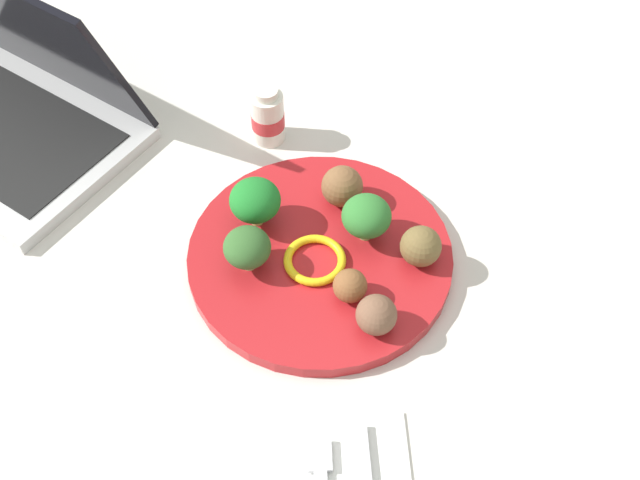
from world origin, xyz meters
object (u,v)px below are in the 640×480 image
object	(u,v)px
meatball_mid_left	(350,286)
pepper_ring_back_left	(315,260)
yogurt_bottle	(268,117)
broccoli_floret_center	(255,201)
meatball_back_left	(421,246)
meatball_front_right	(342,186)
broccoli_floret_far_rim	(247,248)
broccoli_floret_mid_right	(366,216)
laptop	(7,103)
meatball_back_right	(376,315)
plate	(320,256)

from	to	relation	value
meatball_mid_left	pepper_ring_back_left	distance (m)	0.06
yogurt_bottle	broccoli_floret_center	bearing A→B (deg)	173.10
meatball_back_left	meatball_mid_left	bearing A→B (deg)	117.66
meatball_mid_left	broccoli_floret_center	bearing A→B (deg)	40.86
meatball_front_right	broccoli_floret_center	bearing A→B (deg)	103.97
meatball_mid_left	yogurt_bottle	xyz separation A→B (m)	(0.25, 0.07, 0.00)
meatball_mid_left	meatball_back_left	xyz separation A→B (m)	(0.04, -0.08, 0.00)
meatball_front_right	yogurt_bottle	distance (m)	0.14
broccoli_floret_far_rim	broccoli_floret_mid_right	world-z (taller)	broccoli_floret_mid_right
broccoli_floret_far_rim	laptop	bearing A→B (deg)	48.86
broccoli_floret_center	meatball_back_right	world-z (taller)	broccoli_floret_center
plate	broccoli_floret_mid_right	distance (m)	0.07
meatball_front_right	yogurt_bottle	world-z (taller)	yogurt_bottle
meatball_front_right	meatball_back_left	world-z (taller)	meatball_front_right
broccoli_floret_far_rim	laptop	size ratio (longest dim) A/B	0.13
broccoli_floret_center	yogurt_bottle	size ratio (longest dim) A/B	0.76
meatball_mid_left	yogurt_bottle	world-z (taller)	yogurt_bottle
meatball_front_right	meatball_back_left	xyz separation A→B (m)	(-0.09, -0.07, -0.00)
pepper_ring_back_left	yogurt_bottle	size ratio (longest dim) A/B	0.87
broccoli_floret_far_rim	pepper_ring_back_left	xyz separation A→B (m)	(-0.00, -0.07, -0.03)
meatball_back_left	laptop	size ratio (longest dim) A/B	0.11
broccoli_floret_mid_right	meatball_back_left	world-z (taller)	broccoli_floret_mid_right
plate	pepper_ring_back_left	distance (m)	0.02
plate	pepper_ring_back_left	xyz separation A→B (m)	(-0.01, 0.01, 0.01)
meatball_back_left	pepper_ring_back_left	distance (m)	0.11
broccoli_floret_mid_right	meatball_mid_left	bearing A→B (deg)	161.97
broccoli_floret_center	meatball_back_left	size ratio (longest dim) A/B	1.33
yogurt_bottle	plate	bearing A→B (deg)	-166.24
meatball_front_right	pepper_ring_back_left	xyz separation A→B (m)	(-0.08, 0.04, -0.02)
yogurt_bottle	meatball_back_right	bearing A→B (deg)	-161.95
pepper_ring_back_left	meatball_front_right	bearing A→B (deg)	-23.43
meatball_mid_left	meatball_front_right	world-z (taller)	meatball_front_right
plate	meatball_back_left	bearing A→B (deg)	-99.74
broccoli_floret_center	broccoli_floret_mid_right	bearing A→B (deg)	-104.16
meatball_back_right	meatball_back_left	distance (m)	0.10
meatball_back_right	yogurt_bottle	bearing A→B (deg)	18.05
broccoli_floret_far_rim	yogurt_bottle	size ratio (longest dim) A/B	0.66
pepper_ring_back_left	yogurt_bottle	xyz separation A→B (m)	(0.21, 0.04, 0.01)
laptop	yogurt_bottle	bearing A→B (deg)	-97.98
plate	meatball_front_right	bearing A→B (deg)	-23.06
broccoli_floret_mid_right	meatball_back_left	xyz separation A→B (m)	(-0.03, -0.05, -0.01)
broccoli_floret_center	meatball_front_right	world-z (taller)	broccoli_floret_center
broccoli_floret_far_rim	laptop	world-z (taller)	laptop
broccoli_floret_far_rim	meatball_back_left	distance (m)	0.18
pepper_ring_back_left	yogurt_bottle	bearing A→B (deg)	11.15
plate	meatball_mid_left	bearing A→B (deg)	-156.37
meatball_front_right	laptop	distance (m)	0.42
broccoli_floret_far_rim	broccoli_floret_mid_right	xyz separation A→B (m)	(0.03, -0.12, 0.00)
meatball_back_right	broccoli_floret_mid_right	bearing A→B (deg)	-1.58
broccoli_floret_far_rim	meatball_mid_left	xyz separation A→B (m)	(-0.05, -0.10, -0.01)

